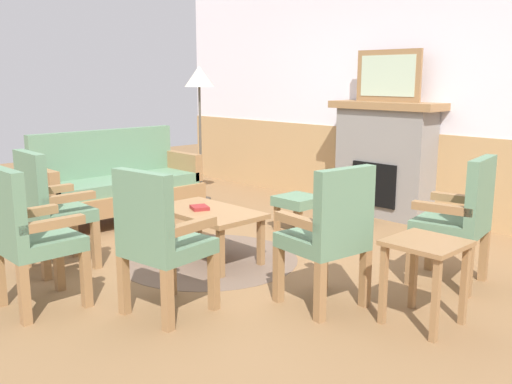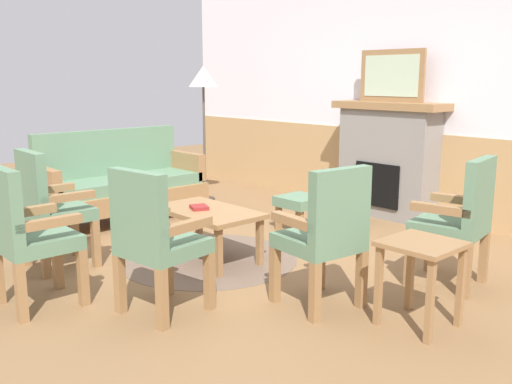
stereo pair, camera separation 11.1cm
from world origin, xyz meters
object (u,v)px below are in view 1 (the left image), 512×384
object	(u,v)px
floor_lamp_by_couch	(199,85)
framed_picture	(388,76)
book_on_table	(200,208)
armchair_front_center	(28,232)
armchair_front_left	(159,236)
fireplace	(384,158)
armchair_corner_left	(49,205)
side_table	(425,258)
armchair_near_fireplace	(330,231)
footstool	(298,203)
armchair_by_window_left	(461,215)
couch	(117,185)
coffee_table	(208,216)

from	to	relation	value
floor_lamp_by_couch	framed_picture	bearing A→B (deg)	25.85
book_on_table	armchair_front_center	bearing A→B (deg)	-87.47
armchair_front_left	floor_lamp_by_couch	world-z (taller)	floor_lamp_by_couch
fireplace	armchair_front_left	bearing A→B (deg)	-80.66
framed_picture	armchair_front_center	bearing A→B (deg)	-91.77
fireplace	armchair_front_left	xyz separation A→B (m)	(0.56, -3.40, -0.11)
armchair_corner_left	side_table	size ratio (longest dim) A/B	1.78
armchair_near_fireplace	side_table	bearing A→B (deg)	20.52
side_table	footstool	bearing A→B (deg)	151.80
armchair_by_window_left	armchair_corner_left	xyz separation A→B (m)	(-2.45, -2.06, 0.00)
floor_lamp_by_couch	armchair_corner_left	bearing A→B (deg)	-63.95
fireplace	book_on_table	bearing A→B (deg)	-94.35
fireplace	couch	size ratio (longest dim) A/B	0.72
armchair_near_fireplace	armchair_front_left	xyz separation A→B (m)	(-0.68, -0.90, 0.00)
side_table	framed_picture	bearing A→B (deg)	128.63
framed_picture	footstool	bearing A→B (deg)	-100.75
book_on_table	floor_lamp_by_couch	bearing A→B (deg)	141.28
book_on_table	armchair_front_left	size ratio (longest dim) A/B	0.16
framed_picture	armchair_corner_left	world-z (taller)	framed_picture
coffee_table	footstool	bearing A→B (deg)	94.30
fireplace	couch	distance (m)	2.96
armchair_front_center	side_table	world-z (taller)	armchair_front_center
footstool	armchair_front_center	size ratio (longest dim) A/B	0.41
coffee_table	armchair_by_window_left	bearing A→B (deg)	28.78
footstool	armchair_near_fireplace	bearing A→B (deg)	-42.00
floor_lamp_by_couch	coffee_table	bearing A→B (deg)	-37.05
armchair_corner_left	side_table	bearing A→B (deg)	25.12
coffee_table	armchair_front_center	world-z (taller)	armchair_front_center
armchair_near_fireplace	side_table	world-z (taller)	armchair_near_fireplace
fireplace	framed_picture	xyz separation A→B (m)	(0.00, 0.00, 0.91)
footstool	floor_lamp_by_couch	xyz separation A→B (m)	(-1.82, 0.19, 1.17)
armchair_near_fireplace	armchair_corner_left	size ratio (longest dim) A/B	1.00
framed_picture	armchair_front_left	world-z (taller)	framed_picture
couch	floor_lamp_by_couch	xyz separation A→B (m)	(-0.20, 1.31, 1.05)
framed_picture	armchair_front_center	world-z (taller)	framed_picture
book_on_table	armchair_by_window_left	bearing A→B (deg)	29.05
couch	coffee_table	bearing A→B (deg)	-4.63
coffee_table	book_on_table	xyz separation A→B (m)	(-0.06, -0.04, 0.07)
armchair_by_window_left	couch	bearing A→B (deg)	-166.55
couch	side_table	world-z (taller)	couch
armchair_front_left	side_table	size ratio (longest dim) A/B	1.78
fireplace	coffee_table	xyz separation A→B (m)	(-0.13, -2.44, -0.27)
armchair_front_left	book_on_table	bearing A→B (deg)	129.14
book_on_table	armchair_by_window_left	xyz separation A→B (m)	(1.83, 1.02, 0.08)
framed_picture	footstool	size ratio (longest dim) A/B	2.00
floor_lamp_by_couch	armchair_by_window_left	bearing A→B (deg)	-7.33
framed_picture	armchair_corner_left	bearing A→B (deg)	-102.97
armchair_corner_left	side_table	xyz separation A→B (m)	(2.64, 1.24, -0.10)
couch	side_table	distance (m)	3.68
fireplace	floor_lamp_by_couch	bearing A→B (deg)	-154.16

